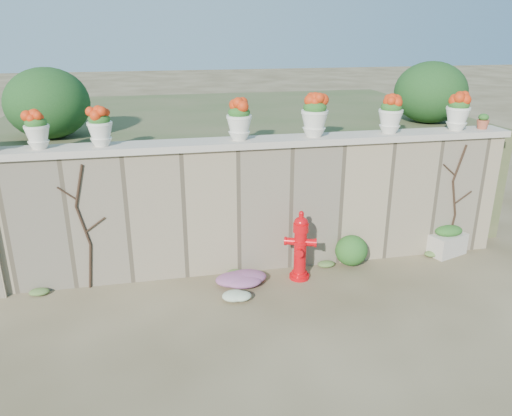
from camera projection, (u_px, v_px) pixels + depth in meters
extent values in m
plane|color=#4E4227|center=(292.00, 325.00, 6.55)|extent=(80.00, 80.00, 0.00)
cube|color=gray|center=(263.00, 207.00, 7.86)|extent=(8.00, 0.40, 2.00)
cube|color=beige|center=(263.00, 142.00, 7.50)|extent=(8.10, 0.52, 0.10)
cube|color=#384C23|center=(231.00, 158.00, 10.80)|extent=(9.00, 6.00, 2.00)
ellipsoid|color=#143814|center=(47.00, 103.00, 7.82)|extent=(1.30, 1.30, 1.10)
ellipsoid|color=#143814|center=(431.00, 92.00, 9.09)|extent=(1.30, 1.30, 1.10)
cylinder|color=black|center=(90.00, 266.00, 7.37)|extent=(0.12, 0.04, 0.70)
cylinder|color=black|center=(83.00, 226.00, 7.15)|extent=(0.17, 0.04, 0.61)
cylinder|color=black|center=(79.00, 186.00, 6.94)|extent=(0.18, 0.04, 0.61)
cylinder|color=black|center=(95.00, 225.00, 7.18)|extent=(0.30, 0.02, 0.22)
cylinder|color=black|center=(67.00, 193.00, 6.94)|extent=(0.25, 0.02, 0.21)
cylinder|color=black|center=(450.00, 234.00, 8.51)|extent=(0.12, 0.04, 0.70)
cylinder|color=black|center=(454.00, 198.00, 8.28)|extent=(0.17, 0.04, 0.61)
cylinder|color=black|center=(460.00, 163.00, 8.08)|extent=(0.18, 0.04, 0.61)
cylinder|color=black|center=(463.00, 198.00, 8.31)|extent=(0.30, 0.02, 0.22)
cylinder|color=black|center=(449.00, 170.00, 8.08)|extent=(0.25, 0.02, 0.21)
cylinder|color=red|center=(299.00, 276.00, 7.76)|extent=(0.31, 0.31, 0.06)
cylinder|color=red|center=(300.00, 252.00, 7.62)|extent=(0.19, 0.19, 0.69)
cylinder|color=red|center=(300.00, 242.00, 7.56)|extent=(0.23, 0.23, 0.04)
cylinder|color=red|center=(301.00, 228.00, 7.48)|extent=(0.23, 0.23, 0.13)
ellipsoid|color=red|center=(301.00, 221.00, 7.44)|extent=(0.21, 0.21, 0.16)
cylinder|color=red|center=(301.00, 215.00, 7.41)|extent=(0.08, 0.08, 0.11)
cylinder|color=red|center=(290.00, 241.00, 7.58)|extent=(0.19, 0.16, 0.11)
cylinder|color=red|center=(311.00, 243.00, 7.54)|extent=(0.19, 0.16, 0.11)
cylinder|color=red|center=(300.00, 252.00, 7.48)|extent=(0.13, 0.14, 0.10)
cube|color=beige|center=(447.00, 244.00, 8.53)|extent=(0.71, 0.55, 0.37)
ellipsoid|color=#1E5119|center=(449.00, 231.00, 8.44)|extent=(0.55, 0.43, 0.19)
ellipsoid|color=#1E5119|center=(359.00, 248.00, 8.04)|extent=(0.67, 0.60, 0.63)
ellipsoid|color=#C727B6|center=(238.00, 279.00, 7.49)|extent=(0.85, 0.57, 0.23)
ellipsoid|color=white|center=(236.00, 297.00, 7.06)|extent=(0.48, 0.38, 0.17)
ellipsoid|color=#1E5119|center=(36.00, 122.00, 6.75)|extent=(0.29, 0.29, 0.17)
ellipsoid|color=red|center=(35.00, 117.00, 6.73)|extent=(0.25, 0.25, 0.18)
ellipsoid|color=#1E5119|center=(99.00, 119.00, 6.91)|extent=(0.30, 0.30, 0.18)
ellipsoid|color=red|center=(99.00, 114.00, 6.88)|extent=(0.26, 0.26, 0.19)
ellipsoid|color=#1E5119|center=(239.00, 112.00, 7.28)|extent=(0.32, 0.32, 0.19)
ellipsoid|color=red|center=(239.00, 107.00, 7.25)|extent=(0.28, 0.28, 0.20)
ellipsoid|color=#1E5119|center=(315.00, 107.00, 7.49)|extent=(0.35, 0.35, 0.21)
ellipsoid|color=red|center=(315.00, 101.00, 7.46)|extent=(0.31, 0.31, 0.22)
ellipsoid|color=#1E5119|center=(391.00, 107.00, 7.74)|extent=(0.33, 0.33, 0.20)
ellipsoid|color=red|center=(392.00, 102.00, 7.71)|extent=(0.29, 0.29, 0.20)
ellipsoid|color=#1E5119|center=(459.00, 105.00, 7.96)|extent=(0.33, 0.33, 0.20)
ellipsoid|color=red|center=(460.00, 99.00, 7.93)|extent=(0.29, 0.29, 0.20)
ellipsoid|color=#1E5119|center=(484.00, 118.00, 8.13)|extent=(0.16, 0.16, 0.11)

